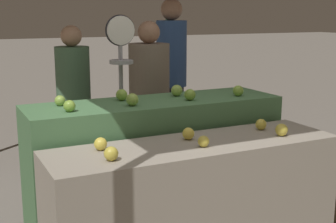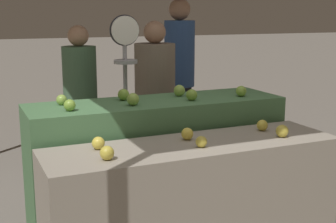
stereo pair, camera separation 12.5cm
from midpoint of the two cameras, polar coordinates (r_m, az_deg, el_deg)
The scene contains 19 objects.
display_counter_front at distance 3.07m, azimuth 4.29°, elevation -11.60°, with size 1.89×0.55×0.85m, color gray.
display_counter_back at distance 3.55m, azimuth -0.28°, elevation -6.83°, with size 1.89×0.55×1.03m, color #4C7A4C.
apple_front_0 at distance 2.60m, azimuth -6.08°, elevation -5.06°, with size 0.08×0.08×0.08m, color gold.
apple_front_1 at distance 2.84m, azimuth 5.37°, elevation -3.69°, with size 0.07×0.07×0.07m, color gold.
apple_front_2 at distance 3.16m, azimuth 14.85°, elevation -2.32°, with size 0.08×0.08×0.08m, color gold.
apple_front_3 at distance 2.81m, azimuth -7.24°, elevation -3.85°, with size 0.08×0.08×0.08m, color yellow.
apple_front_4 at distance 3.00m, azimuth 3.49°, elevation -2.75°, with size 0.08×0.08×0.08m, color yellow.
apple_front_5 at distance 3.30m, azimuth 12.49°, elevation -1.66°, with size 0.08×0.08×0.08m, color gold.
apple_back_0 at distance 3.09m, azimuth -10.77°, elevation 0.75°, with size 0.08×0.08×0.08m, color #84AD3D.
apple_back_1 at distance 3.23m, azimuth -3.19°, elevation 1.49°, with size 0.09×0.09×0.09m, color #8EB247.
apple_back_2 at distance 3.42m, azimuth 3.95°, elevation 2.03°, with size 0.08×0.08×0.08m, color #7AA338.
apple_back_3 at distance 3.63m, azimuth 9.89°, elevation 2.45°, with size 0.08×0.08×0.08m, color #84AD3D.
apple_back_4 at distance 3.31m, azimuth -11.79°, elevation 1.40°, with size 0.07×0.07×0.07m, color #8EB247.
apple_back_5 at distance 3.43m, azimuth -4.41°, elevation 2.07°, with size 0.08×0.08×0.08m, color #84AD3D.
apple_back_6 at distance 3.59m, azimuth 2.39°, elevation 2.57°, with size 0.09×0.09×0.09m, color #8EB247.
produce_scale at distance 3.96m, azimuth -4.30°, elevation 5.04°, with size 0.26×0.20×1.64m.
person_vendor_at_scale at distance 4.45m, azimuth -0.79°, elevation 2.22°, with size 0.46×0.46×1.58m.
person_customer_left at distance 4.68m, azimuth -9.88°, elevation 2.33°, with size 0.40×0.40×1.54m.
person_customer_right at distance 5.30m, azimuth 2.08°, elevation 5.47°, with size 0.42×0.42×1.81m.
Camera 2 is at (-1.28, -2.51, 1.65)m, focal length 50.00 mm.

